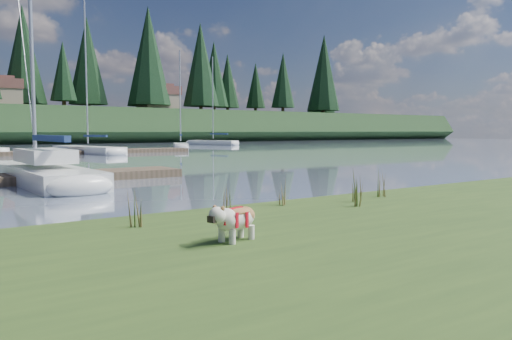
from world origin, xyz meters
TOP-DOWN VIEW (x-y plane):
  - bank at (0.00, -6.00)m, footprint 60.00×9.00m
  - bulldog at (-1.28, -4.18)m, footprint 0.84×0.47m
  - sailboat_main at (-1.03, 9.56)m, footprint 2.24×9.77m
  - dock_far at (2.00, 30.00)m, footprint 26.00×2.20m
  - sailboat_bg_3 at (6.62, 30.83)m, footprint 3.88×9.23m
  - sailboat_bg_4 at (17.29, 35.06)m, footprint 3.78×6.37m
  - sailboat_bg_5 at (27.05, 46.64)m, footprint 4.41×7.90m
  - weed_0 at (-0.25, -2.30)m, footprint 0.17×0.14m
  - weed_1 at (1.19, -2.05)m, footprint 0.17×0.14m
  - weed_2 at (2.73, -2.56)m, footprint 0.17×0.14m
  - weed_3 at (-1.99, -2.53)m, footprint 0.17×0.14m
  - weed_4 at (2.21, -2.97)m, footprint 0.17×0.14m
  - weed_5 at (3.72, -2.31)m, footprint 0.17×0.14m
  - mud_lip at (0.00, -1.60)m, footprint 60.00×0.50m
  - conifer_5 at (15.00, 70.00)m, footprint 3.96×3.96m
  - conifer_6 at (28.00, 68.00)m, footprint 7.04×7.04m
  - conifer_7 at (42.00, 71.00)m, footprint 5.28×5.28m
  - conifer_8 at (55.00, 67.00)m, footprint 4.62×4.62m
  - conifer_9 at (68.00, 70.00)m, footprint 5.94×5.94m
  - house_2 at (30.00, 69.00)m, footprint 6.30×5.30m

SIDE VIEW (x-z plane):
  - mud_lip at x=0.00m, z-range 0.00..0.14m
  - dock_far at x=2.00m, z-range 0.00..0.30m
  - bank at x=0.00m, z-range 0.00..0.35m
  - sailboat_bg_5 at x=27.05m, z-range -5.33..5.97m
  - sailboat_bg_3 at x=6.62m, z-range -6.28..6.92m
  - sailboat_bg_4 at x=17.29m, z-range -4.49..5.15m
  - sailboat_main at x=-1.03m, z-range -6.52..7.36m
  - weed_1 at x=1.19m, z-range 0.31..0.83m
  - weed_4 at x=2.21m, z-range 0.31..0.83m
  - weed_3 at x=-1.99m, z-range 0.30..0.88m
  - weed_0 at x=-0.25m, z-range 0.30..0.90m
  - weed_5 at x=3.72m, z-range 0.30..0.94m
  - bulldog at x=-1.28m, z-range 0.41..0.90m
  - weed_2 at x=2.73m, z-range 0.29..1.06m
  - house_2 at x=30.00m, z-range 4.99..9.64m
  - conifer_5 at x=15.00m, z-range 5.65..16.00m
  - conifer_8 at x=55.00m, z-range 5.62..17.40m
  - conifer_7 at x=42.00m, z-range 5.59..18.79m
  - conifer_9 at x=68.00m, z-range 5.55..20.18m
  - conifer_6 at x=28.00m, z-range 5.49..22.49m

